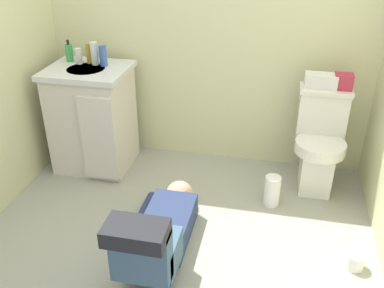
{
  "coord_description": "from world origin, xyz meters",
  "views": [
    {
      "loc": [
        0.55,
        -2.04,
        1.83
      ],
      "look_at": [
        0.02,
        0.43,
        0.45
      ],
      "focal_mm": 39.84,
      "sensor_mm": 36.0,
      "label": 1
    }
  ],
  "objects_px": {
    "faucet": "(94,56)",
    "bottle_white": "(79,56)",
    "person_plumber": "(158,232)",
    "toiletry_bag": "(344,82)",
    "bottle_amber": "(89,53)",
    "toilet": "(319,142)",
    "tissue_box": "(321,81)",
    "bottle_blue": "(103,56)",
    "soap_dispenser": "(69,53)",
    "toilet_paper_roll": "(354,261)",
    "bottle_clear": "(94,53)",
    "paper_towel_roll": "(272,191)",
    "vanity_cabinet": "(93,117)"
  },
  "relations": [
    {
      "from": "bottle_blue",
      "to": "toilet",
      "type": "bearing_deg",
      "value": -0.93
    },
    {
      "from": "soap_dispenser",
      "to": "bottle_amber",
      "type": "relative_size",
      "value": 1.09
    },
    {
      "from": "person_plumber",
      "to": "bottle_white",
      "type": "xyz_separation_m",
      "value": [
        -0.89,
        1.02,
        0.7
      ]
    },
    {
      "from": "soap_dispenser",
      "to": "bottle_white",
      "type": "xyz_separation_m",
      "value": [
        0.1,
        -0.04,
        -0.01
      ]
    },
    {
      "from": "toilet",
      "to": "bottle_blue",
      "type": "relative_size",
      "value": 4.87
    },
    {
      "from": "soap_dispenser",
      "to": "bottle_white",
      "type": "distance_m",
      "value": 0.1
    },
    {
      "from": "tissue_box",
      "to": "bottle_white",
      "type": "distance_m",
      "value": 1.78
    },
    {
      "from": "toiletry_bag",
      "to": "soap_dispenser",
      "type": "bearing_deg",
      "value": -179.53
    },
    {
      "from": "bottle_clear",
      "to": "toilet",
      "type": "bearing_deg",
      "value": -1.37
    },
    {
      "from": "faucet",
      "to": "bottle_white",
      "type": "xyz_separation_m",
      "value": [
        -0.09,
        -0.06,
        0.01
      ]
    },
    {
      "from": "toiletry_bag",
      "to": "bottle_blue",
      "type": "xyz_separation_m",
      "value": [
        -1.73,
        -0.06,
        0.09
      ]
    },
    {
      "from": "vanity_cabinet",
      "to": "faucet",
      "type": "height_order",
      "value": "faucet"
    },
    {
      "from": "tissue_box",
      "to": "bottle_blue",
      "type": "relative_size",
      "value": 1.43
    },
    {
      "from": "toilet",
      "to": "bottle_blue",
      "type": "distance_m",
      "value": 1.71
    },
    {
      "from": "bottle_white",
      "to": "toilet_paper_roll",
      "type": "xyz_separation_m",
      "value": [
        2.03,
        -0.87,
        -0.83
      ]
    },
    {
      "from": "faucet",
      "to": "paper_towel_roll",
      "type": "height_order",
      "value": "faucet"
    },
    {
      "from": "toilet",
      "to": "bottle_clear",
      "type": "bearing_deg",
      "value": 178.63
    },
    {
      "from": "tissue_box",
      "to": "bottle_amber",
      "type": "height_order",
      "value": "bottle_amber"
    },
    {
      "from": "bottle_clear",
      "to": "toilet_paper_roll",
      "type": "relative_size",
      "value": 1.54
    },
    {
      "from": "faucet",
      "to": "bottle_clear",
      "type": "distance_m",
      "value": 0.07
    },
    {
      "from": "person_plumber",
      "to": "vanity_cabinet",
      "type": "bearing_deg",
      "value": 130.28
    },
    {
      "from": "faucet",
      "to": "soap_dispenser",
      "type": "bearing_deg",
      "value": -173.99
    },
    {
      "from": "toiletry_bag",
      "to": "soap_dispenser",
      "type": "height_order",
      "value": "soap_dispenser"
    },
    {
      "from": "toiletry_bag",
      "to": "bottle_white",
      "type": "xyz_separation_m",
      "value": [
        -1.93,
        -0.06,
        0.07
      ]
    },
    {
      "from": "soap_dispenser",
      "to": "bottle_blue",
      "type": "distance_m",
      "value": 0.3
    },
    {
      "from": "tissue_box",
      "to": "paper_towel_roll",
      "type": "distance_m",
      "value": 0.84
    },
    {
      "from": "bottle_amber",
      "to": "paper_towel_roll",
      "type": "relative_size",
      "value": 0.67
    },
    {
      "from": "faucet",
      "to": "toilet_paper_roll",
      "type": "bearing_deg",
      "value": -25.79
    },
    {
      "from": "vanity_cabinet",
      "to": "toilet_paper_roll",
      "type": "distance_m",
      "value": 2.12
    },
    {
      "from": "toiletry_bag",
      "to": "bottle_amber",
      "type": "relative_size",
      "value": 0.82
    },
    {
      "from": "person_plumber",
      "to": "toiletry_bag",
      "type": "bearing_deg",
      "value": 45.83
    },
    {
      "from": "person_plumber",
      "to": "bottle_white",
      "type": "height_order",
      "value": "bottle_white"
    },
    {
      "from": "toilet",
      "to": "paper_towel_roll",
      "type": "bearing_deg",
      "value": -133.2
    },
    {
      "from": "faucet",
      "to": "soap_dispenser",
      "type": "xyz_separation_m",
      "value": [
        -0.19,
        -0.02,
        0.02
      ]
    },
    {
      "from": "soap_dispenser",
      "to": "bottle_clear",
      "type": "relative_size",
      "value": 0.98
    },
    {
      "from": "person_plumber",
      "to": "bottle_blue",
      "type": "relative_size",
      "value": 6.92
    },
    {
      "from": "soap_dispenser",
      "to": "faucet",
      "type": "bearing_deg",
      "value": 6.01
    },
    {
      "from": "person_plumber",
      "to": "toiletry_bag",
      "type": "height_order",
      "value": "toiletry_bag"
    },
    {
      "from": "toiletry_bag",
      "to": "toilet_paper_roll",
      "type": "bearing_deg",
      "value": -83.94
    },
    {
      "from": "vanity_cabinet",
      "to": "person_plumber",
      "type": "distance_m",
      "value": 1.24
    },
    {
      "from": "toiletry_bag",
      "to": "faucet",
      "type": "bearing_deg",
      "value": 179.9
    },
    {
      "from": "toilet",
      "to": "soap_dispenser",
      "type": "height_order",
      "value": "soap_dispenser"
    },
    {
      "from": "tissue_box",
      "to": "bottle_clear",
      "type": "height_order",
      "value": "bottle_clear"
    },
    {
      "from": "faucet",
      "to": "bottle_clear",
      "type": "height_order",
      "value": "bottle_clear"
    },
    {
      "from": "toilet",
      "to": "bottle_white",
      "type": "xyz_separation_m",
      "value": [
        -1.82,
        0.03,
        0.51
      ]
    },
    {
      "from": "toilet_paper_roll",
      "to": "bottle_clear",
      "type": "bearing_deg",
      "value": 155.15
    },
    {
      "from": "tissue_box",
      "to": "toilet",
      "type": "bearing_deg",
      "value": -63.57
    },
    {
      "from": "vanity_cabinet",
      "to": "bottle_white",
      "type": "relative_size",
      "value": 7.0
    },
    {
      "from": "bottle_white",
      "to": "toiletry_bag",
      "type": "bearing_deg",
      "value": 1.68
    },
    {
      "from": "tissue_box",
      "to": "bottle_white",
      "type": "xyz_separation_m",
      "value": [
        -1.78,
        -0.06,
        0.08
      ]
    }
  ]
}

